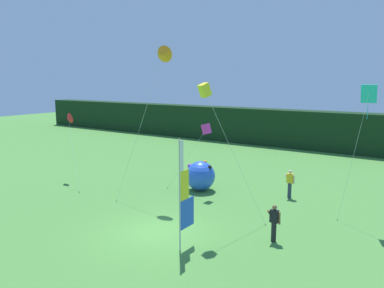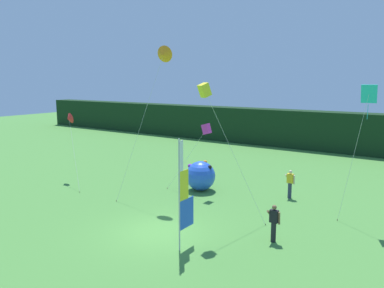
% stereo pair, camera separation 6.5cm
% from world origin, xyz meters
% --- Properties ---
extents(ground_plane, '(120.00, 120.00, 0.00)m').
position_xyz_m(ground_plane, '(0.00, 0.00, 0.00)').
color(ground_plane, '#478438').
extents(distant_treeline, '(80.00, 2.40, 3.84)m').
position_xyz_m(distant_treeline, '(0.00, 25.15, 1.92)').
color(distant_treeline, black).
rests_on(distant_treeline, ground).
extents(banner_flag, '(0.06, 1.03, 4.64)m').
position_xyz_m(banner_flag, '(2.04, -0.69, 2.22)').
color(banner_flag, '#B7B7BC').
rests_on(banner_flag, ground).
extents(person_near_banner, '(0.55, 0.48, 1.69)m').
position_xyz_m(person_near_banner, '(3.31, 8.28, 0.90)').
color(person_near_banner, '#2D334C').
rests_on(person_near_banner, ground).
extents(person_mid_field, '(0.55, 0.48, 1.64)m').
position_xyz_m(person_mid_field, '(4.86, 1.99, 0.88)').
color(person_mid_field, black).
rests_on(person_mid_field, ground).
extents(inflatable_balloon, '(1.86, 1.86, 1.86)m').
position_xyz_m(inflatable_balloon, '(-1.91, 6.67, 0.93)').
color(inflatable_balloon, blue).
rests_on(inflatable_balloon, ground).
extents(kite_cyan_diamond_0, '(1.30, 0.77, 6.68)m').
position_xyz_m(kite_cyan_diamond_0, '(7.44, 6.56, 6.00)').
color(kite_cyan_diamond_0, brown).
rests_on(kite_cyan_diamond_0, ground).
extents(kite_yellow_box_1, '(2.57, 2.32, 6.78)m').
position_xyz_m(kite_yellow_box_1, '(1.60, 1.57, 6.40)').
color(kite_yellow_box_1, brown).
rests_on(kite_yellow_box_1, ground).
extents(kite_magenta_box_2, '(2.94, 0.70, 4.36)m').
position_xyz_m(kite_magenta_box_2, '(-1.22, 6.20, 4.00)').
color(kite_magenta_box_2, brown).
rests_on(kite_magenta_box_2, ground).
extents(kite_orange_delta_3, '(2.37, 2.52, 8.78)m').
position_xyz_m(kite_orange_delta_3, '(-2.83, 4.22, 8.27)').
color(kite_orange_delta_3, brown).
rests_on(kite_orange_delta_3, ground).
extents(kite_red_delta_4, '(3.66, 2.28, 4.63)m').
position_xyz_m(kite_red_delta_4, '(-11.06, 4.01, 4.24)').
color(kite_red_delta_4, brown).
rests_on(kite_red_delta_4, ground).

